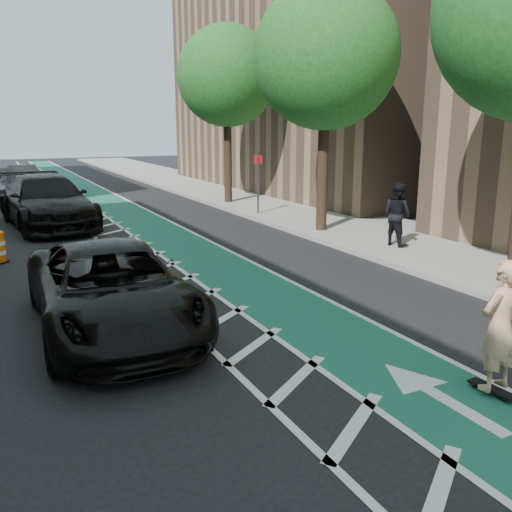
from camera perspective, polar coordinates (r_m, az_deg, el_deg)
ground at (r=8.72m, az=-9.26°, el=-11.07°), size 120.00×120.00×0.00m
bike_lane at (r=18.73m, az=-9.67°, el=2.23°), size 2.00×90.00×0.01m
buffer_strip at (r=18.37m, az=-14.15°, el=1.79°), size 1.40×90.00×0.01m
sidewalk_right at (r=21.47m, az=7.18°, el=3.93°), size 5.00×90.00×0.15m
curb_right at (r=20.23m, az=1.37°, el=3.46°), size 0.12×90.00×0.16m
building_right_far at (r=34.46m, az=9.79°, el=23.16°), size 14.00×22.00×19.00m
tree_r_c at (r=18.75m, az=6.96°, el=20.05°), size 4.20×4.20×7.90m
tree_r_d at (r=25.80m, az=-3.34°, el=18.29°), size 4.20×4.20×7.90m
sign_post at (r=22.07m, az=0.22°, el=7.64°), size 0.35×0.08×2.47m
skateboard at (r=8.33m, az=23.64°, el=-12.73°), size 0.25×0.71×0.09m
skateboarder at (r=7.98m, az=24.27°, el=-6.70°), size 0.70×0.49×1.82m
suv_near at (r=10.06m, az=-15.01°, el=-3.33°), size 2.64×5.57×1.54m
suv_far at (r=21.34m, az=-21.17°, el=5.40°), size 3.26×6.66×1.87m
car_grey at (r=35.63m, az=-23.23°, el=7.70°), size 1.85×4.24×1.36m
pedestrian at (r=16.52m, az=14.64°, el=4.27°), size 0.84×1.00×1.86m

